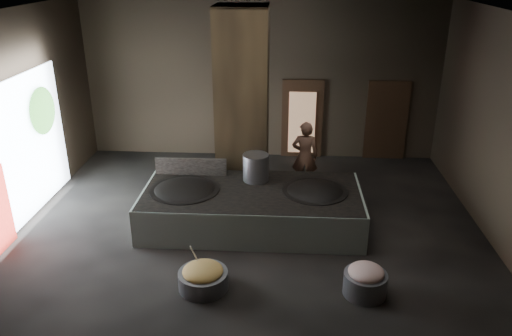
# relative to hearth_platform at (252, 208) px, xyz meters

# --- Properties ---
(floor) EXTENTS (10.00, 9.00, 0.10)m
(floor) POSITION_rel_hearth_platform_xyz_m (-0.03, -0.24, -0.46)
(floor) COLOR black
(floor) RESTS_ON ground
(ceiling) EXTENTS (10.00, 9.00, 0.10)m
(ceiling) POSITION_rel_hearth_platform_xyz_m (-0.03, -0.24, 4.14)
(ceiling) COLOR black
(ceiling) RESTS_ON back_wall
(back_wall) EXTENTS (10.00, 0.10, 4.50)m
(back_wall) POSITION_rel_hearth_platform_xyz_m (-0.03, 4.31, 1.84)
(back_wall) COLOR black
(back_wall) RESTS_ON ground
(front_wall) EXTENTS (10.00, 0.10, 4.50)m
(front_wall) POSITION_rel_hearth_platform_xyz_m (-0.03, -4.79, 1.84)
(front_wall) COLOR black
(front_wall) RESTS_ON ground
(left_wall) EXTENTS (0.10, 9.00, 4.50)m
(left_wall) POSITION_rel_hearth_platform_xyz_m (-5.08, -0.24, 1.84)
(left_wall) COLOR black
(left_wall) RESTS_ON ground
(right_wall) EXTENTS (0.10, 9.00, 4.50)m
(right_wall) POSITION_rel_hearth_platform_xyz_m (5.02, -0.24, 1.84)
(right_wall) COLOR black
(right_wall) RESTS_ON ground
(pillar) EXTENTS (1.20, 1.20, 4.50)m
(pillar) POSITION_rel_hearth_platform_xyz_m (-0.33, 1.66, 1.84)
(pillar) COLOR black
(pillar) RESTS_ON ground
(hearth_platform) EXTENTS (4.70, 2.25, 0.82)m
(hearth_platform) POSITION_rel_hearth_platform_xyz_m (0.00, 0.00, 0.00)
(hearth_platform) COLOR silver
(hearth_platform) RESTS_ON ground
(platform_cap) EXTENTS (4.60, 2.21, 0.03)m
(platform_cap) POSITION_rel_hearth_platform_xyz_m (0.00, 0.00, 0.41)
(platform_cap) COLOR black
(platform_cap) RESTS_ON hearth_platform
(wok_left) EXTENTS (1.48, 1.48, 0.41)m
(wok_left) POSITION_rel_hearth_platform_xyz_m (-1.45, -0.05, 0.34)
(wok_left) COLOR black
(wok_left) RESTS_ON hearth_platform
(wok_left_rim) EXTENTS (1.51, 1.51, 0.05)m
(wok_left_rim) POSITION_rel_hearth_platform_xyz_m (-1.45, -0.05, 0.41)
(wok_left_rim) COLOR black
(wok_left_rim) RESTS_ON hearth_platform
(wok_right) EXTENTS (1.38, 1.38, 0.39)m
(wok_right) POSITION_rel_hearth_platform_xyz_m (1.35, 0.05, 0.34)
(wok_right) COLOR black
(wok_right) RESTS_ON hearth_platform
(wok_right_rim) EXTENTS (1.41, 1.41, 0.05)m
(wok_right_rim) POSITION_rel_hearth_platform_xyz_m (1.35, 0.05, 0.41)
(wok_right_rim) COLOR black
(wok_right_rim) RESTS_ON hearth_platform
(stock_pot) EXTENTS (0.57, 0.57, 0.61)m
(stock_pot) POSITION_rel_hearth_platform_xyz_m (0.05, 0.55, 0.72)
(stock_pot) COLOR #A1A3A9
(stock_pot) RESTS_ON hearth_platform
(splash_guard) EXTENTS (1.64, 0.06, 0.41)m
(splash_guard) POSITION_rel_hearth_platform_xyz_m (-1.45, 0.75, 0.62)
(splash_guard) COLOR black
(splash_guard) RESTS_ON hearth_platform
(cook) EXTENTS (0.68, 0.47, 1.79)m
(cook) POSITION_rel_hearth_platform_xyz_m (1.19, 1.90, 0.49)
(cook) COLOR brown
(cook) RESTS_ON ground
(veg_basin) EXTENTS (0.99, 0.99, 0.33)m
(veg_basin) POSITION_rel_hearth_platform_xyz_m (-0.70, -2.35, -0.25)
(veg_basin) COLOR slate
(veg_basin) RESTS_ON ground
(veg_fill) EXTENTS (0.73, 0.73, 0.22)m
(veg_fill) POSITION_rel_hearth_platform_xyz_m (-0.70, -2.35, -0.06)
(veg_fill) COLOR #9CA750
(veg_fill) RESTS_ON veg_basin
(ladle) EXTENTS (0.13, 0.34, 0.63)m
(ladle) POSITION_rel_hearth_platform_xyz_m (-0.85, -2.20, 0.14)
(ladle) COLOR #A1A3A9
(ladle) RESTS_ON veg_basin
(meat_basin) EXTENTS (0.94, 0.94, 0.41)m
(meat_basin) POSITION_rel_hearth_platform_xyz_m (2.14, -2.35, -0.20)
(meat_basin) COLOR slate
(meat_basin) RESTS_ON ground
(meat_fill) EXTENTS (0.63, 0.63, 0.24)m
(meat_fill) POSITION_rel_hearth_platform_xyz_m (2.14, -2.35, 0.04)
(meat_fill) COLOR tan
(meat_fill) RESTS_ON meat_basin
(doorway_near) EXTENTS (1.18, 0.08, 2.38)m
(doorway_near) POSITION_rel_hearth_platform_xyz_m (1.17, 4.21, 0.69)
(doorway_near) COLOR black
(doorway_near) RESTS_ON ground
(doorway_near_glow) EXTENTS (0.76, 0.04, 1.81)m
(doorway_near_glow) POSITION_rel_hearth_platform_xyz_m (1.16, 4.14, 0.64)
(doorway_near_glow) COLOR #8C6647
(doorway_near_glow) RESTS_ON ground
(doorway_far) EXTENTS (1.18, 0.08, 2.38)m
(doorway_far) POSITION_rel_hearth_platform_xyz_m (3.57, 4.21, 0.69)
(doorway_far) COLOR black
(doorway_far) RESTS_ON ground
(doorway_far_glow) EXTENTS (0.82, 0.04, 1.95)m
(doorway_far_glow) POSITION_rel_hearth_platform_xyz_m (3.40, 4.30, 0.64)
(doorway_far_glow) COLOR #8C6647
(doorway_far_glow) RESTS_ON ground
(left_opening) EXTENTS (0.04, 4.20, 3.10)m
(left_opening) POSITION_rel_hearth_platform_xyz_m (-4.98, -0.04, 1.19)
(left_opening) COLOR white
(left_opening) RESTS_ON ground
(tree_silhouette) EXTENTS (0.28, 1.10, 1.10)m
(tree_silhouette) POSITION_rel_hearth_platform_xyz_m (-4.88, 1.06, 1.79)
(tree_silhouette) COLOR #194714
(tree_silhouette) RESTS_ON left_opening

